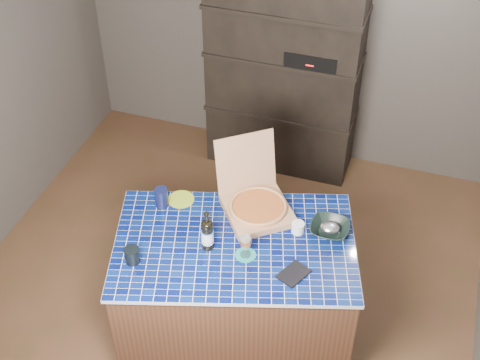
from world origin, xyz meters
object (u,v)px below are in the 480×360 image
(kitchen_island, at_px, (235,287))
(bowl, at_px, (330,229))
(wine_glass, at_px, (246,241))
(mead_bottle, at_px, (207,234))
(pizza_box, at_px, (257,204))
(dvd_case, at_px, (294,274))

(kitchen_island, distance_m, bowl, 0.72)
(wine_glass, xyz_separation_m, bowl, (0.43, 0.34, -0.09))
(kitchen_island, bearing_deg, mead_bottle, -167.14)
(kitchen_island, relative_size, bowl, 6.92)
(mead_bottle, distance_m, bowl, 0.75)
(pizza_box, height_order, bowl, pizza_box)
(pizza_box, distance_m, bowl, 0.48)
(wine_glass, bearing_deg, pizza_box, 97.62)
(wine_glass, bearing_deg, kitchen_island, 142.05)
(bowl, bearing_deg, mead_bottle, -152.00)
(pizza_box, xyz_separation_m, dvd_case, (0.36, -0.44, -0.05))
(dvd_case, distance_m, bowl, 0.42)
(mead_bottle, bearing_deg, bowl, 28.00)
(kitchen_island, bearing_deg, bowl, 10.83)
(kitchen_island, bearing_deg, wine_glass, -54.68)
(kitchen_island, distance_m, pizza_box, 0.56)
(mead_bottle, distance_m, wine_glass, 0.23)
(kitchen_island, xyz_separation_m, mead_bottle, (-0.14, -0.08, 0.51))
(mead_bottle, height_order, bowl, mead_bottle)
(pizza_box, bearing_deg, wine_glass, -119.76)
(dvd_case, bearing_deg, wine_glass, -164.91)
(pizza_box, height_order, mead_bottle, pizza_box)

